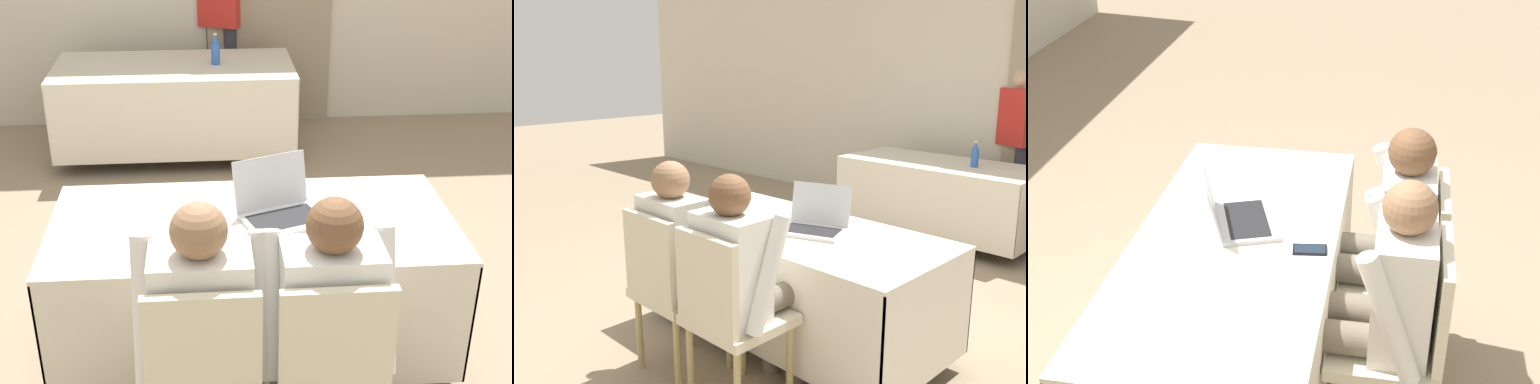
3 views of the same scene
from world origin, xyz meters
The scene contains 13 objects.
ground_plane centered at (0.00, 0.00, 0.00)m, with size 24.00×24.00×0.00m, color gray.
wall_back centered at (0.00, 3.25, 1.35)m, with size 12.00×0.06×2.70m.
conference_table_near centered at (0.00, 0.00, 0.56)m, with size 1.81×0.85×0.73m.
conference_table_far centered at (-0.42, 2.50, 0.56)m, with size 1.81×0.85×0.73m.
laptop centered at (0.13, 0.02, 0.78)m, with size 0.44×0.41×0.25m.
cell_phone centered at (-0.03, -0.32, 0.73)m, with size 0.09×0.15×0.01m.
paper_beside_laptop centered at (-0.61, 0.19, 0.73)m, with size 0.32×0.36×0.00m.
water_bottle centered at (-0.10, 2.49, 0.83)m, with size 0.07×0.07×0.24m.
chair_near_left centered at (-0.23, -0.73, 0.52)m, with size 0.44×0.44×0.93m.
chair_near_right centered at (0.23, -0.73, 0.52)m, with size 0.44×0.44×0.93m.
person_checkered_shirt centered at (-0.23, -0.63, 0.68)m, with size 0.50×0.52×1.19m.
person_white_shirt centered at (0.23, -0.63, 0.68)m, with size 0.50×0.52×1.19m.
person_red_shirt centered at (-0.04, 3.22, 0.91)m, with size 0.39×0.31×1.59m.
Camera 2 is at (2.15, -2.37, 1.72)m, focal length 40.00 mm.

